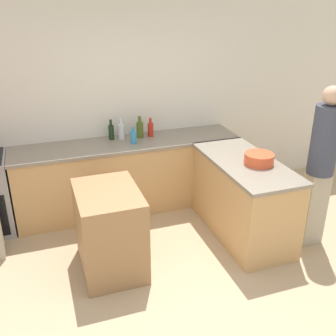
{
  "coord_description": "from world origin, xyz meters",
  "views": [
    {
      "loc": [
        -1.05,
        -2.71,
        2.62
      ],
      "look_at": [
        0.18,
        0.86,
        0.98
      ],
      "focal_mm": 42.0,
      "sensor_mm": 36.0,
      "label": 1
    }
  ],
  "objects_px": {
    "wine_bottle_dark": "(111,132)",
    "person_at_peninsula": "(321,161)",
    "dish_soap_bottle": "(134,137)",
    "vinegar_bottle_clear": "(121,131)",
    "mixing_bowl": "(259,159)",
    "island_table": "(110,230)",
    "hot_sauce_bottle": "(151,129)",
    "olive_oil_bottle": "(140,129)"
  },
  "relations": [
    {
      "from": "wine_bottle_dark",
      "to": "vinegar_bottle_clear",
      "type": "bearing_deg",
      "value": -7.2
    },
    {
      "from": "island_table",
      "to": "mixing_bowl",
      "type": "xyz_separation_m",
      "value": [
        1.7,
        0.04,
        0.55
      ]
    },
    {
      "from": "mixing_bowl",
      "to": "person_at_peninsula",
      "type": "distance_m",
      "value": 0.65
    },
    {
      "from": "wine_bottle_dark",
      "to": "person_at_peninsula",
      "type": "xyz_separation_m",
      "value": [
        1.93,
        -1.66,
        -0.02
      ]
    },
    {
      "from": "vinegar_bottle_clear",
      "to": "person_at_peninsula",
      "type": "height_order",
      "value": "person_at_peninsula"
    },
    {
      "from": "dish_soap_bottle",
      "to": "hot_sauce_bottle",
      "type": "bearing_deg",
      "value": 34.19
    },
    {
      "from": "island_table",
      "to": "hot_sauce_bottle",
      "type": "relative_size",
      "value": 3.56
    },
    {
      "from": "vinegar_bottle_clear",
      "to": "hot_sauce_bottle",
      "type": "relative_size",
      "value": 1.07
    },
    {
      "from": "island_table",
      "to": "hot_sauce_bottle",
      "type": "bearing_deg",
      "value": 57.53
    },
    {
      "from": "olive_oil_bottle",
      "to": "island_table",
      "type": "bearing_deg",
      "value": -117.72
    },
    {
      "from": "dish_soap_bottle",
      "to": "wine_bottle_dark",
      "type": "bearing_deg",
      "value": 134.56
    },
    {
      "from": "dish_soap_bottle",
      "to": "olive_oil_bottle",
      "type": "bearing_deg",
      "value": 55.28
    },
    {
      "from": "vinegar_bottle_clear",
      "to": "dish_soap_bottle",
      "type": "xyz_separation_m",
      "value": [
        0.1,
        -0.22,
        -0.02
      ]
    },
    {
      "from": "vinegar_bottle_clear",
      "to": "island_table",
      "type": "bearing_deg",
      "value": -108.68
    },
    {
      "from": "hot_sauce_bottle",
      "to": "olive_oil_bottle",
      "type": "height_order",
      "value": "olive_oil_bottle"
    },
    {
      "from": "island_table",
      "to": "hot_sauce_bottle",
      "type": "xyz_separation_m",
      "value": [
        0.84,
        1.33,
        0.58
      ]
    },
    {
      "from": "wine_bottle_dark",
      "to": "person_at_peninsula",
      "type": "height_order",
      "value": "person_at_peninsula"
    },
    {
      "from": "olive_oil_bottle",
      "to": "hot_sauce_bottle",
      "type": "bearing_deg",
      "value": -3.27
    },
    {
      "from": "island_table",
      "to": "dish_soap_bottle",
      "type": "bearing_deg",
      "value": 63.61
    },
    {
      "from": "island_table",
      "to": "dish_soap_bottle",
      "type": "height_order",
      "value": "dish_soap_bottle"
    },
    {
      "from": "olive_oil_bottle",
      "to": "dish_soap_bottle",
      "type": "distance_m",
      "value": 0.24
    },
    {
      "from": "island_table",
      "to": "dish_soap_bottle",
      "type": "distance_m",
      "value": 1.39
    },
    {
      "from": "mixing_bowl",
      "to": "vinegar_bottle_clear",
      "type": "distance_m",
      "value": 1.81
    },
    {
      "from": "mixing_bowl",
      "to": "person_at_peninsula",
      "type": "bearing_deg",
      "value": -29.86
    },
    {
      "from": "dish_soap_bottle",
      "to": "person_at_peninsula",
      "type": "xyz_separation_m",
      "value": [
        1.7,
        -1.42,
        -0.01
      ]
    },
    {
      "from": "person_at_peninsula",
      "to": "dish_soap_bottle",
      "type": "bearing_deg",
      "value": 140.06
    },
    {
      "from": "mixing_bowl",
      "to": "vinegar_bottle_clear",
      "type": "height_order",
      "value": "vinegar_bottle_clear"
    },
    {
      "from": "wine_bottle_dark",
      "to": "person_at_peninsula",
      "type": "bearing_deg",
      "value": -40.66
    },
    {
      "from": "hot_sauce_bottle",
      "to": "vinegar_bottle_clear",
      "type": "bearing_deg",
      "value": 175.53
    },
    {
      "from": "mixing_bowl",
      "to": "vinegar_bottle_clear",
      "type": "bearing_deg",
      "value": 133.22
    },
    {
      "from": "island_table",
      "to": "mixing_bowl",
      "type": "height_order",
      "value": "mixing_bowl"
    },
    {
      "from": "island_table",
      "to": "person_at_peninsula",
      "type": "bearing_deg",
      "value": -7.25
    },
    {
      "from": "wine_bottle_dark",
      "to": "island_table",
      "type": "bearing_deg",
      "value": -103.53
    },
    {
      "from": "island_table",
      "to": "hot_sauce_bottle",
      "type": "distance_m",
      "value": 1.68
    },
    {
      "from": "vinegar_bottle_clear",
      "to": "wine_bottle_dark",
      "type": "xyz_separation_m",
      "value": [
        -0.13,
        0.02,
        -0.0
      ]
    },
    {
      "from": "person_at_peninsula",
      "to": "mixing_bowl",
      "type": "bearing_deg",
      "value": 150.14
    },
    {
      "from": "olive_oil_bottle",
      "to": "dish_soap_bottle",
      "type": "height_order",
      "value": "olive_oil_bottle"
    },
    {
      "from": "island_table",
      "to": "vinegar_bottle_clear",
      "type": "relative_size",
      "value": 3.33
    },
    {
      "from": "person_at_peninsula",
      "to": "wine_bottle_dark",
      "type": "bearing_deg",
      "value": 139.34
    },
    {
      "from": "mixing_bowl",
      "to": "wine_bottle_dark",
      "type": "xyz_separation_m",
      "value": [
        -1.37,
        1.34,
        0.04
      ]
    },
    {
      "from": "mixing_bowl",
      "to": "dish_soap_bottle",
      "type": "xyz_separation_m",
      "value": [
        -1.14,
        1.1,
        0.02
      ]
    },
    {
      "from": "dish_soap_bottle",
      "to": "mixing_bowl",
      "type": "bearing_deg",
      "value": -44.08
    }
  ]
}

